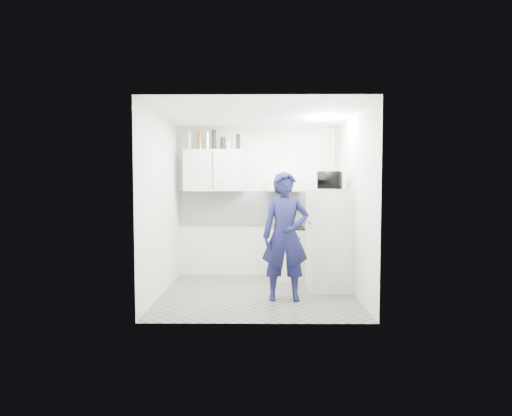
{
  "coord_description": "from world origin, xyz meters",
  "views": [
    {
      "loc": [
        0.02,
        -5.75,
        1.57
      ],
      "look_at": [
        -0.02,
        0.3,
        1.25
      ],
      "focal_mm": 28.0,
      "sensor_mm": 36.0,
      "label": 1
    }
  ],
  "objects": [
    {
      "name": "bottle_d",
      "position": [
        -0.75,
        1.07,
        2.37
      ],
      "size": [
        0.08,
        0.08,
        0.34
      ],
      "primitive_type": "cylinder",
      "color": "black",
      "rests_on": "upper_cabinet"
    },
    {
      "name": "ceiling",
      "position": [
        0.0,
        0.0,
        2.6
      ],
      "size": [
        2.8,
        2.8,
        0.0
      ],
      "primitive_type": "plane",
      "color": "white",
      "rests_on": "wall_back"
    },
    {
      "name": "upper_cabinet",
      "position": [
        -0.75,
        1.07,
        1.85
      ],
      "size": [
        1.0,
        0.35,
        0.7
      ],
      "primitive_type": "cube",
      "color": "silver",
      "rests_on": "wall_back"
    },
    {
      "name": "stove",
      "position": [
        0.53,
        1.0,
        0.43
      ],
      "size": [
        0.53,
        0.53,
        0.86
      ],
      "primitive_type": "cube",
      "color": "beige",
      "rests_on": "floor"
    },
    {
      "name": "microwave",
      "position": [
        1.1,
        0.3,
        1.67
      ],
      "size": [
        0.55,
        0.45,
        0.27
      ],
      "primitive_type": "imported",
      "rotation": [
        0.0,
        0.0,
        1.28
      ],
      "color": "black",
      "rests_on": "fridge"
    },
    {
      "name": "bottle_c",
      "position": [
        -0.86,
        1.07,
        2.35
      ],
      "size": [
        0.07,
        0.07,
        0.3
      ],
      "primitive_type": "cylinder",
      "color": "silver",
      "rests_on": "upper_cabinet"
    },
    {
      "name": "wall_right",
      "position": [
        1.4,
        0.0,
        1.3
      ],
      "size": [
        0.0,
        2.6,
        2.6
      ],
      "primitive_type": "plane",
      "rotation": [
        1.57,
        0.0,
        -1.57
      ],
      "color": "silver",
      "rests_on": "floor"
    },
    {
      "name": "person",
      "position": [
        0.39,
        -0.27,
        0.89
      ],
      "size": [
        0.65,
        0.43,
        1.78
      ],
      "primitive_type": "imported",
      "rotation": [
        0.0,
        0.0,
        0.01
      ],
      "color": "#141640",
      "rests_on": "floor"
    },
    {
      "name": "backsplash",
      "position": [
        0.0,
        1.24,
        1.2
      ],
      "size": [
        2.74,
        0.03,
        0.6
      ],
      "primitive_type": "cube",
      "color": "white",
      "rests_on": "wall_back"
    },
    {
      "name": "bottle_a",
      "position": [
        -1.17,
        1.07,
        2.36
      ],
      "size": [
        0.07,
        0.07,
        0.32
      ],
      "primitive_type": "cylinder",
      "color": "#B2B7BC",
      "rests_on": "upper_cabinet"
    },
    {
      "name": "stove_top",
      "position": [
        0.53,
        1.0,
        0.87
      ],
      "size": [
        0.51,
        0.51,
        0.03
      ],
      "primitive_type": "cube",
      "color": "black",
      "rests_on": "stove"
    },
    {
      "name": "pipe_a",
      "position": [
        1.3,
        1.17,
        1.3
      ],
      "size": [
        0.05,
        0.05,
        2.6
      ],
      "primitive_type": "cylinder",
      "color": "beige",
      "rests_on": "floor"
    },
    {
      "name": "canister_a",
      "position": [
        -0.6,
        1.07,
        2.31
      ],
      "size": [
        0.09,
        0.09,
        0.22
      ],
      "primitive_type": "cylinder",
      "color": "black",
      "rests_on": "upper_cabinet"
    },
    {
      "name": "wall_back",
      "position": [
        0.0,
        1.25,
        1.3
      ],
      "size": [
        2.8,
        0.0,
        2.8
      ],
      "primitive_type": "plane",
      "rotation": [
        1.57,
        0.0,
        0.0
      ],
      "color": "silver",
      "rests_on": "floor"
    },
    {
      "name": "fridge",
      "position": [
        1.1,
        0.3,
        0.77
      ],
      "size": [
        0.66,
        0.66,
        1.53
      ],
      "primitive_type": "cube",
      "rotation": [
        0.0,
        0.0,
        0.04
      ],
      "color": "silver",
      "rests_on": "floor"
    },
    {
      "name": "wall_left",
      "position": [
        -1.4,
        0.0,
        1.3
      ],
      "size": [
        0.0,
        2.6,
        2.6
      ],
      "primitive_type": "plane",
      "rotation": [
        1.57,
        0.0,
        1.57
      ],
      "color": "silver",
      "rests_on": "floor"
    },
    {
      "name": "ceiling_spot_fixture",
      "position": [
        1.0,
        0.2,
        2.57
      ],
      "size": [
        0.1,
        0.1,
        0.02
      ],
      "primitive_type": "cylinder",
      "color": "white",
      "rests_on": "ceiling"
    },
    {
      "name": "saucepan",
      "position": [
        0.6,
        0.98,
        0.94
      ],
      "size": [
        0.18,
        0.18,
        0.1
      ],
      "primitive_type": "cylinder",
      "color": "silver",
      "rests_on": "stove_top"
    },
    {
      "name": "range_hood",
      "position": [
        0.45,
        1.0,
        1.57
      ],
      "size": [
        0.6,
        0.5,
        0.14
      ],
      "primitive_type": "cube",
      "color": "beige",
      "rests_on": "wall_back"
    },
    {
      "name": "pipe_b",
      "position": [
        1.18,
        1.17,
        1.3
      ],
      "size": [
        0.04,
        0.04,
        2.6
      ],
      "primitive_type": "cylinder",
      "color": "beige",
      "rests_on": "floor"
    },
    {
      "name": "canister_b",
      "position": [
        -0.5,
        1.07,
        2.28
      ],
      "size": [
        0.08,
        0.08,
        0.15
      ],
      "primitive_type": "cylinder",
      "color": "#B2B7BC",
      "rests_on": "upper_cabinet"
    },
    {
      "name": "bottle_b",
      "position": [
        -0.99,
        1.07,
        2.35
      ],
      "size": [
        0.08,
        0.08,
        0.3
      ],
      "primitive_type": "cylinder",
      "color": "brown",
      "rests_on": "upper_cabinet"
    },
    {
      "name": "bottle_e",
      "position": [
        -0.33,
        1.07,
        2.34
      ],
      "size": [
        0.07,
        0.07,
        0.27
      ],
      "primitive_type": "cylinder",
      "color": "black",
      "rests_on": "upper_cabinet"
    },
    {
      "name": "floor",
      "position": [
        0.0,
        0.0,
        0.0
      ],
      "size": [
        2.8,
        2.8,
        0.0
      ],
      "primitive_type": "plane",
      "color": "slate",
      "rests_on": "ground"
    }
  ]
}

